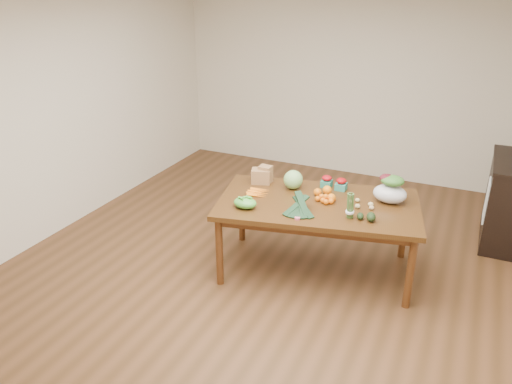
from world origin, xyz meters
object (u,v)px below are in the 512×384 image
at_px(mandarin_cluster, 326,198).
at_px(dining_table, 316,237).
at_px(paper_bag, 261,175).
at_px(asparagus_bundle, 350,206).
at_px(kale_bunch, 299,206).
at_px(cabbage, 293,180).
at_px(cabinet, 512,202).
at_px(salad_bag, 390,190).

bearing_deg(mandarin_cluster, dining_table, -155.92).
distance_m(dining_table, paper_bag, 0.86).
bearing_deg(dining_table, paper_bag, 150.87).
bearing_deg(asparagus_bundle, kale_bunch, -177.97).
distance_m(mandarin_cluster, asparagus_bundle, 0.39).
height_order(dining_table, mandarin_cluster, mandarin_cluster).
xyz_separation_m(paper_bag, cabbage, (0.36, -0.00, 0.01)).
distance_m(kale_bunch, asparagus_bundle, 0.45).
distance_m(cabbage, asparagus_bundle, 0.82).
xyz_separation_m(dining_table, cabinet, (1.74, 1.47, 0.10)).
bearing_deg(asparagus_bundle, cabbage, 136.38).
bearing_deg(paper_bag, kale_bunch, -41.27).
distance_m(dining_table, mandarin_cluster, 0.42).
distance_m(dining_table, kale_bunch, 0.57).
distance_m(cabinet, mandarin_cluster, 2.24).
bearing_deg(kale_bunch, mandarin_cluster, 56.41).
bearing_deg(kale_bunch, salad_bag, 29.09).
bearing_deg(cabbage, salad_bag, 4.22).
relative_size(mandarin_cluster, salad_bag, 0.57).
xyz_separation_m(cabinet, salad_bag, (-1.13, -1.19, 0.40)).
relative_size(cabinet, asparagus_bundle, 4.08).
xyz_separation_m(cabbage, kale_bunch, (0.26, -0.54, -0.02)).
relative_size(cabbage, asparagus_bundle, 0.77).
relative_size(paper_bag, mandarin_cluster, 1.42).
bearing_deg(cabinet, kale_bunch, -135.36).
relative_size(dining_table, cabbage, 9.79).
distance_m(cabinet, asparagus_bundle, 2.22).
bearing_deg(salad_bag, cabinet, 46.54).
relative_size(cabinet, cabbage, 5.28).
bearing_deg(dining_table, mandarin_cluster, 11.92).
distance_m(cabinet, cabbage, 2.46).
bearing_deg(paper_bag, dining_table, -16.98).
bearing_deg(mandarin_cluster, paper_bag, 166.31).
distance_m(paper_bag, mandarin_cluster, 0.78).
distance_m(cabinet, paper_bag, 2.77).
distance_m(asparagus_bundle, salad_bag, 0.56).
relative_size(mandarin_cluster, asparagus_bundle, 0.72).
height_order(cabinet, cabbage, cabbage).
bearing_deg(paper_bag, salad_bag, 2.90).
xyz_separation_m(dining_table, salad_bag, (0.61, 0.28, 0.50)).
bearing_deg(asparagus_bundle, cabinet, 38.49).
bearing_deg(kale_bunch, paper_bag, 126.58).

